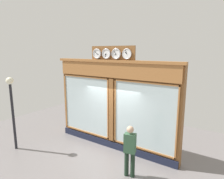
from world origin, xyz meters
The scene contains 3 objects.
shop_facade centered at (0.00, -0.13, 1.84)m, with size 5.56×0.42×4.14m.
pedestrian centered at (-1.53, 1.25, 0.93)m, with size 0.40×0.30×1.69m.
street_lamp centered at (3.22, 2.28, 2.00)m, with size 0.28×0.28×2.95m.
Camera 1 is at (-4.27, 6.27, 3.94)m, focal length 31.67 mm.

